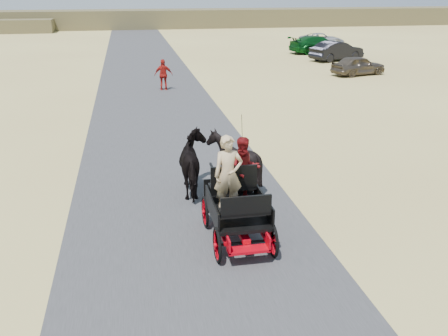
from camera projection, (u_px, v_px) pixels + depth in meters
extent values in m
plane|color=tan|center=(197.00, 256.00, 10.98)|extent=(140.00, 140.00, 0.00)
cube|color=#38383A|center=(197.00, 256.00, 10.97)|extent=(6.00, 140.00, 0.01)
cube|color=brown|center=(134.00, 19.00, 67.69)|extent=(140.00, 6.00, 2.40)
imported|color=black|center=(196.00, 164.00, 14.11)|extent=(0.91, 2.01, 1.70)
imported|color=black|center=(234.00, 162.00, 14.30)|extent=(1.37, 1.54, 1.70)
imported|color=tan|center=(228.00, 174.00, 11.19)|extent=(0.66, 0.43, 1.80)
imported|color=#660C0F|center=(244.00, 169.00, 11.82)|extent=(0.77, 0.60, 1.58)
imported|color=#A11612|center=(164.00, 75.00, 27.97)|extent=(1.03, 0.48, 1.73)
imported|color=brown|center=(358.00, 65.00, 32.74)|extent=(3.96, 2.39, 1.26)
imported|color=black|center=(337.00, 51.00, 39.03)|extent=(4.75, 3.09, 1.48)
imported|color=#0C4C19|center=(318.00, 45.00, 43.20)|extent=(5.33, 2.93, 1.46)
imported|color=#B2B2B7|center=(322.00, 39.00, 48.39)|extent=(4.55, 2.50, 1.21)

